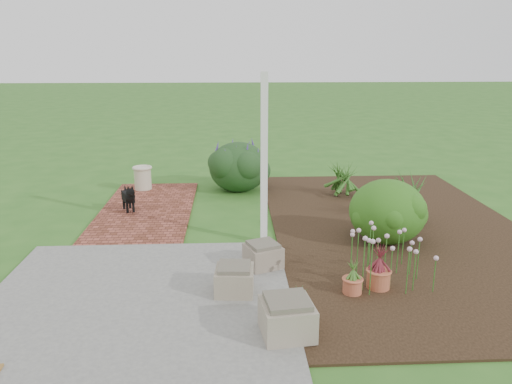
{
  "coord_description": "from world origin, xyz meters",
  "views": [
    {
      "loc": [
        -0.16,
        -6.88,
        2.76
      ],
      "look_at": [
        0.2,
        0.4,
        0.7
      ],
      "focal_mm": 35.0,
      "sensor_mm": 36.0,
      "label": 1
    }
  ],
  "objects_px": {
    "stone_trough_near": "(287,319)",
    "cream_ceramic_urn": "(143,178)",
    "black_dog": "(129,196)",
    "evergreen_shrub": "(388,210)"
  },
  "relations": [
    {
      "from": "stone_trough_near",
      "to": "cream_ceramic_urn",
      "type": "distance_m",
      "value": 6.04
    },
    {
      "from": "stone_trough_near",
      "to": "cream_ceramic_urn",
      "type": "height_order",
      "value": "cream_ceramic_urn"
    },
    {
      "from": "black_dog",
      "to": "cream_ceramic_urn",
      "type": "relative_size",
      "value": 1.1
    },
    {
      "from": "stone_trough_near",
      "to": "evergreen_shrub",
      "type": "bearing_deg",
      "value": 54.93
    },
    {
      "from": "black_dog",
      "to": "cream_ceramic_urn",
      "type": "bearing_deg",
      "value": 65.69
    },
    {
      "from": "cream_ceramic_urn",
      "to": "evergreen_shrub",
      "type": "height_order",
      "value": "evergreen_shrub"
    },
    {
      "from": "black_dog",
      "to": "evergreen_shrub",
      "type": "height_order",
      "value": "evergreen_shrub"
    },
    {
      "from": "stone_trough_near",
      "to": "cream_ceramic_urn",
      "type": "xyz_separation_m",
      "value": [
        -2.34,
        5.57,
        0.06
      ]
    },
    {
      "from": "stone_trough_near",
      "to": "evergreen_shrub",
      "type": "relative_size",
      "value": 0.45
    },
    {
      "from": "cream_ceramic_urn",
      "to": "stone_trough_near",
      "type": "bearing_deg",
      "value": -67.17
    }
  ]
}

